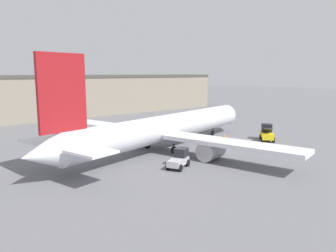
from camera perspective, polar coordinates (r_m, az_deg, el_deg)
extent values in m
plane|color=slate|center=(45.46, 0.00, -3.94)|extent=(400.00, 400.00, 0.00)
cube|color=gray|center=(86.76, -12.99, 5.18)|extent=(72.33, 13.69, 9.19)
cube|color=#47423D|center=(86.58, -13.10, 8.44)|extent=(72.33, 13.97, 0.70)
cylinder|color=silver|center=(44.87, 0.00, -0.22)|extent=(34.45, 10.42, 3.50)
cone|color=silver|center=(60.59, 10.77, 2.08)|extent=(3.44, 3.93, 3.43)
cone|color=silver|center=(32.15, -21.29, -4.65)|extent=(4.45, 4.04, 3.33)
cube|color=silver|center=(50.69, -10.55, 0.01)|extent=(6.95, 17.59, 0.50)
cube|color=silver|center=(38.14, 10.88, -3.01)|extent=(6.95, 17.59, 0.50)
cylinder|color=#ADADB2|center=(49.03, -8.48, -1.62)|extent=(3.70, 2.94, 2.32)
cylinder|color=#ADADB2|center=(39.58, 7.48, -4.20)|extent=(3.70, 2.94, 2.32)
cube|color=maroon|center=(32.77, -17.92, 5.52)|extent=(5.20, 1.42, 7.49)
cube|color=silver|center=(36.62, -20.97, -2.43)|extent=(3.94, 4.75, 0.24)
cube|color=silver|center=(30.45, -13.28, -4.33)|extent=(3.94, 4.75, 0.24)
cylinder|color=#38383D|center=(55.50, 7.80, -0.96)|extent=(0.28, 0.28, 1.23)
cylinder|color=black|center=(55.55, 7.79, -1.24)|extent=(0.76, 0.48, 0.70)
cylinder|color=#38383D|center=(42.65, 1.03, -3.97)|extent=(0.28, 0.28, 1.23)
cylinder|color=black|center=(42.68, 1.03, -4.19)|extent=(0.95, 0.53, 0.90)
cylinder|color=#38383D|center=(45.43, -3.61, -3.17)|extent=(0.28, 0.28, 1.23)
cylinder|color=black|center=(45.46, -3.61, -3.37)|extent=(0.95, 0.53, 0.90)
cylinder|color=#1E2338|center=(47.77, 9.75, -2.93)|extent=(0.27, 0.27, 0.80)
cylinder|color=orange|center=(47.63, 9.77, -2.09)|extent=(0.37, 0.37, 0.63)
sphere|color=tan|center=(47.55, 9.79, -1.58)|extent=(0.23, 0.23, 0.23)
cube|color=#B2B2B7|center=(36.12, 1.78, -6.22)|extent=(3.46, 2.61, 0.69)
cube|color=black|center=(36.70, 2.32, -4.63)|extent=(1.79, 1.74, 0.98)
cylinder|color=black|center=(36.95, 3.46, -6.43)|extent=(0.82, 0.58, 0.77)
cylinder|color=black|center=(37.46, 1.42, -6.20)|extent=(0.82, 0.58, 0.77)
cylinder|color=black|center=(34.97, 2.15, -7.33)|extent=(0.82, 0.58, 0.77)
cylinder|color=black|center=(35.51, 0.02, -7.06)|extent=(0.82, 0.58, 0.77)
cube|color=yellow|center=(52.59, 16.86, -1.60)|extent=(3.59, 3.36, 0.88)
cube|color=black|center=(53.29, 16.80, -0.29)|extent=(2.07, 2.09, 1.26)
cube|color=#333333|center=(51.84, 16.98, -0.59)|extent=(2.32, 2.19, 0.77)
cylinder|color=black|center=(53.88, 17.60, -1.86)|extent=(0.80, 0.72, 0.80)
cylinder|color=black|center=(53.68, 15.79, -1.81)|extent=(0.80, 0.72, 0.80)
cylinder|color=black|center=(51.67, 17.91, -2.33)|extent=(0.80, 0.72, 0.80)
cylinder|color=black|center=(51.47, 16.03, -2.29)|extent=(0.80, 0.72, 0.80)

